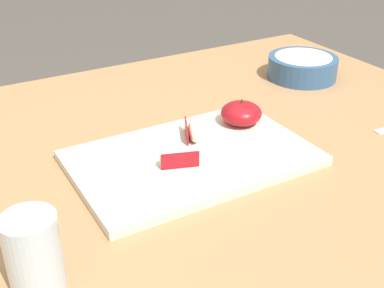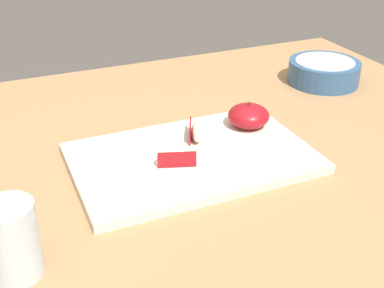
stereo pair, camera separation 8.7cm
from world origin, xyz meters
The scene contains 7 objects.
dining_table centered at (0.00, 0.00, 0.66)m, with size 1.48×0.97×0.74m.
cutting_board centered at (0.06, -0.06, 0.75)m, with size 0.42×0.27×0.02m.
apple_half_skin_up centered at (0.21, 0.00, 0.78)m, with size 0.08×0.08×0.05m.
apple_wedge_back centered at (0.03, -0.08, 0.77)m, with size 0.07×0.04×0.03m.
apple_wedge_middle centered at (0.10, -0.01, 0.77)m, with size 0.05×0.07×0.03m.
ceramic_fruit_bowl centered at (0.51, 0.17, 0.77)m, with size 0.17×0.17×0.06m.
drinking_glass_water centered at (-0.25, -0.23, 0.79)m, with size 0.07×0.07×0.10m.
Camera 2 is at (-0.24, -0.76, 1.20)m, focal length 46.79 mm.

